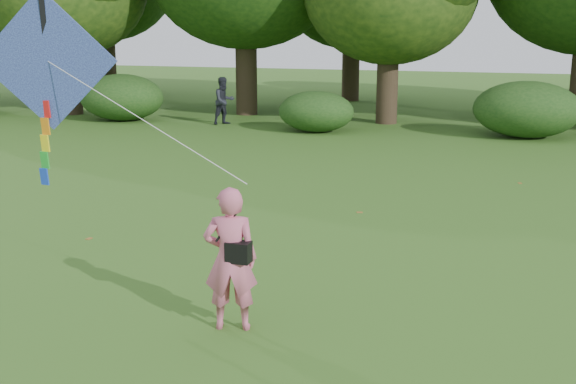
# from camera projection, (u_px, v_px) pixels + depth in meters

# --- Properties ---
(ground) EXTENTS (100.00, 100.00, 0.00)m
(ground) POSITION_uv_depth(u_px,v_px,m) (275.00, 360.00, 8.26)
(ground) COLOR #265114
(ground) RESTS_ON ground
(man_kite_flyer) EXTENTS (0.76, 0.60, 1.83)m
(man_kite_flyer) POSITION_uv_depth(u_px,v_px,m) (230.00, 259.00, 8.93)
(man_kite_flyer) COLOR #C85E7B
(man_kite_flyer) RESTS_ON ground
(bystander_left) EXTENTS (1.05, 1.09, 1.77)m
(bystander_left) POSITION_uv_depth(u_px,v_px,m) (224.00, 101.00, 26.94)
(bystander_left) COLOR #23252E
(bystander_left) RESTS_ON ground
(crossbody_bag) EXTENTS (0.43, 0.20, 0.72)m
(crossbody_bag) POSITION_uv_depth(u_px,v_px,m) (238.00, 251.00, 8.84)
(crossbody_bag) COLOR black
(crossbody_bag) RESTS_ON ground
(flying_kite) EXTENTS (4.58, 1.66, 2.91)m
(flying_kite) POSITION_uv_depth(u_px,v_px,m) (48.00, 65.00, 10.56)
(flying_kite) COLOR #233A9B
(flying_kite) RESTS_ON ground
(shrub_band) EXTENTS (39.15, 3.22, 1.88)m
(shrub_band) POSITION_uv_depth(u_px,v_px,m) (413.00, 109.00, 24.65)
(shrub_band) COLOR #264919
(shrub_band) RESTS_ON ground
(fallen_leaves) EXTENTS (10.12, 12.70, 0.01)m
(fallen_leaves) POSITION_uv_depth(u_px,v_px,m) (446.00, 264.00, 11.50)
(fallen_leaves) COLOR brown
(fallen_leaves) RESTS_ON ground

